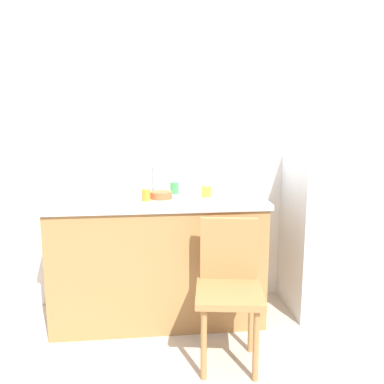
{
  "coord_description": "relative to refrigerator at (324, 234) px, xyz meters",
  "views": [
    {
      "loc": [
        -0.26,
        -2.29,
        1.53
      ],
      "look_at": [
        0.06,
        0.6,
        0.98
      ],
      "focal_mm": 38.5,
      "sensor_mm": 36.0,
      "label": 1
    }
  ],
  "objects": [
    {
      "name": "ground_plane",
      "position": [
        -1.11,
        -0.67,
        -0.61
      ],
      "size": [
        8.0,
        8.0,
        0.0
      ],
      "primitive_type": "plane",
      "color": "#BCB2A3"
    },
    {
      "name": "back_wall",
      "position": [
        -1.11,
        0.33,
        0.72
      ],
      "size": [
        4.8,
        0.1,
        2.66
      ],
      "primitive_type": "cube",
      "color": "white",
      "rests_on": "ground_plane"
    },
    {
      "name": "cabinet_base",
      "position": [
        -1.3,
        -0.02,
        -0.16
      ],
      "size": [
        1.52,
        0.6,
        0.89
      ],
      "primitive_type": "cube",
      "color": "#A87542",
      "rests_on": "ground_plane"
    },
    {
      "name": "countertop",
      "position": [
        -1.3,
        -0.02,
        0.3
      ],
      "size": [
        1.56,
        0.64,
        0.04
      ],
      "primitive_type": "cube",
      "color": "#B7B7BC",
      "rests_on": "cabinet_base"
    },
    {
      "name": "faucet",
      "position": [
        -1.31,
        0.23,
        0.45
      ],
      "size": [
        0.02,
        0.02,
        0.25
      ],
      "primitive_type": "cylinder",
      "color": "#B7B7BC",
      "rests_on": "countertop"
    },
    {
      "name": "refrigerator",
      "position": [
        0.0,
        0.0,
        0.0
      ],
      "size": [
        0.54,
        0.57,
        1.21
      ],
      "primitive_type": "cube",
      "color": "silver",
      "rests_on": "ground_plane"
    },
    {
      "name": "chair",
      "position": [
        -0.88,
        -0.62,
        -0.11
      ],
      "size": [
        0.46,
        0.46,
        0.89
      ],
      "rotation": [
        0.0,
        0.0,
        -0.16
      ],
      "color": "#A87542",
      "rests_on": "ground_plane"
    },
    {
      "name": "dish_tray",
      "position": [
        -1.75,
        -0.07,
        0.34
      ],
      "size": [
        0.28,
        0.2,
        0.05
      ],
      "primitive_type": "cube",
      "color": "white",
      "rests_on": "countertop"
    },
    {
      "name": "terracotta_bowl",
      "position": [
        -1.27,
        -0.03,
        0.34
      ],
      "size": [
        0.16,
        0.16,
        0.05
      ],
      "primitive_type": "cylinder",
      "color": "#B25B33",
      "rests_on": "countertop"
    },
    {
      "name": "cup_green",
      "position": [
        -1.16,
        0.15,
        0.36
      ],
      "size": [
        0.07,
        0.07,
        0.09
      ],
      "primitive_type": "cylinder",
      "color": "green",
      "rests_on": "countertop"
    },
    {
      "name": "cup_orange",
      "position": [
        -1.38,
        -0.1,
        0.36
      ],
      "size": [
        0.06,
        0.06,
        0.08
      ],
      "primitive_type": "cylinder",
      "color": "orange",
      "rests_on": "countertop"
    },
    {
      "name": "cup_yellow",
      "position": [
        -0.93,
        -0.0,
        0.36
      ],
      "size": [
        0.07,
        0.07,
        0.08
      ],
      "primitive_type": "cylinder",
      "color": "yellow",
      "rests_on": "countertop"
    }
  ]
}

